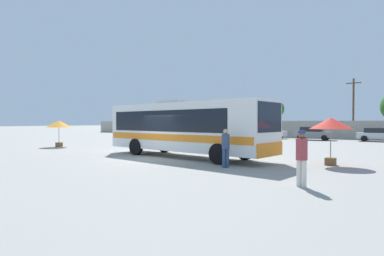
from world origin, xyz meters
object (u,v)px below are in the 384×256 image
roadside_tree_left (233,109)px  parked_car_leftmost_dark_blue (222,132)px  coach_bus_white_orange (183,126)px  parked_car_rightmost_silver (378,134)px  roadside_tree_midleft (272,109)px  attendant_by_bus_door (226,146)px  vendor_umbrella_secondary_orange (59,125)px  utility_pole_near (353,107)px  parked_car_third_grey (313,133)px  vendor_umbrella_near_gate_red (331,125)px  passenger_waiting_on_apron (302,155)px  parked_car_second_white (268,132)px

roadside_tree_left → parked_car_leftmost_dark_blue: bearing=-71.8°
coach_bus_white_orange → roadside_tree_left: roadside_tree_left is taller
coach_bus_white_orange → roadside_tree_left: bearing=112.4°
parked_car_leftmost_dark_blue → parked_car_rightmost_silver: 18.76m
roadside_tree_midleft → attendant_by_bus_door: bearing=-72.9°
vendor_umbrella_secondary_orange → utility_pole_near: 35.50m
roadside_tree_left → parked_car_third_grey: bearing=-32.7°
utility_pole_near → parked_car_third_grey: bearing=-112.4°
parked_car_leftmost_dark_blue → roadside_tree_left: (-3.15, 9.61, 3.52)m
parked_car_rightmost_silver → roadside_tree_midleft: 16.67m
attendant_by_bus_door → roadside_tree_midleft: roadside_tree_midleft is taller
parked_car_third_grey → coach_bus_white_orange: bearing=-95.1°
attendant_by_bus_door → coach_bus_white_orange: bearing=150.2°
attendant_by_bus_door → vendor_umbrella_secondary_orange: vendor_umbrella_secondary_orange is taller
coach_bus_white_orange → parked_car_rightmost_silver: bearing=70.4°
vendor_umbrella_secondary_orange → roadside_tree_left: roadside_tree_left is taller
utility_pole_near → attendant_by_bus_door: bearing=-91.7°
vendor_umbrella_secondary_orange → parked_car_rightmost_silver: 32.05m
coach_bus_white_orange → attendant_by_bus_door: (4.23, -2.43, -0.84)m
parked_car_leftmost_dark_blue → roadside_tree_left: size_ratio=0.66×
parked_car_third_grey → parked_car_rightmost_silver: (6.43, 1.03, -0.03)m
vendor_umbrella_near_gate_red → parked_car_leftmost_dark_blue: (-18.30, 21.80, -1.21)m
attendant_by_bus_door → utility_pole_near: utility_pole_near is taller
parked_car_third_grey → roadside_tree_left: 18.71m
coach_bus_white_orange → vendor_umbrella_near_gate_red: size_ratio=4.95×
attendant_by_bus_door → passenger_waiting_on_apron: 4.62m
parked_car_leftmost_dark_blue → roadside_tree_left: 10.70m
passenger_waiting_on_apron → parked_car_leftmost_dark_blue: (-18.55, 27.72, -0.27)m
attendant_by_bus_door → parked_car_rightmost_silver: attendant_by_bus_door is taller
passenger_waiting_on_apron → utility_pole_near: size_ratio=0.23×
passenger_waiting_on_apron → vendor_umbrella_secondary_orange: 22.07m
parked_car_third_grey → utility_pole_near: size_ratio=0.55×
parked_car_third_grey → roadside_tree_midleft: bearing=133.7°
passenger_waiting_on_apron → parked_car_third_grey: 28.09m
parked_car_second_white → parked_car_rightmost_silver: size_ratio=1.07×
passenger_waiting_on_apron → parked_car_second_white: size_ratio=0.41×
coach_bus_white_orange → roadside_tree_left: size_ratio=1.87×
coach_bus_white_orange → roadside_tree_midleft: roadside_tree_midleft is taller
utility_pole_near → roadside_tree_left: size_ratio=1.28×
coach_bus_white_orange → parked_car_rightmost_silver: coach_bus_white_orange is taller
roadside_tree_left → roadside_tree_midleft: size_ratio=1.08×
parked_car_third_grey → parked_car_second_white: bearing=175.9°
attendant_by_bus_door → roadside_tree_left: roadside_tree_left is taller
parked_car_leftmost_dark_blue → parked_car_second_white: (6.67, 0.07, 0.03)m
vendor_umbrella_secondary_orange → parked_car_third_grey: bearing=55.9°
attendant_by_bus_door → roadside_tree_midleft: bearing=107.1°
roadside_tree_left → roadside_tree_midleft: (7.35, -1.45, -0.21)m
attendant_by_bus_door → vendor_umbrella_near_gate_red: vendor_umbrella_near_gate_red is taller
roadside_tree_midleft → coach_bus_white_orange: bearing=-78.9°
passenger_waiting_on_apron → parked_car_rightmost_silver: passenger_waiting_on_apron is taller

